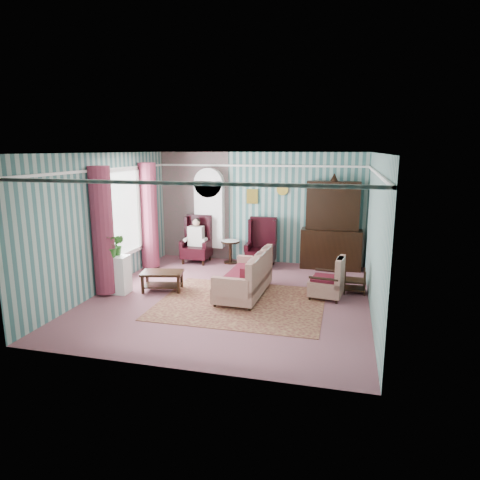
% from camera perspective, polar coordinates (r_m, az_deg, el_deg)
% --- Properties ---
extents(floor, '(6.00, 6.00, 0.00)m').
position_cam_1_polar(floor, '(8.84, -1.33, -7.62)').
color(floor, '#8F535E').
rests_on(floor, ground).
extents(room_shell, '(5.53, 6.02, 2.91)m').
position_cam_1_polar(room_shell, '(8.73, -5.01, 5.64)').
color(room_shell, '#3A6B68').
rests_on(room_shell, ground).
extents(bookcase, '(0.80, 0.28, 2.24)m').
position_cam_1_polar(bookcase, '(11.58, -4.09, 2.80)').
color(bookcase, silver).
rests_on(bookcase, floor).
extents(dresser_hutch, '(1.50, 0.56, 2.36)m').
position_cam_1_polar(dresser_hutch, '(10.90, 12.18, 2.29)').
color(dresser_hutch, black).
rests_on(dresser_hutch, floor).
extents(wingback_left, '(0.76, 0.80, 1.25)m').
position_cam_1_polar(wingback_left, '(11.39, -5.86, 0.08)').
color(wingback_left, black).
rests_on(wingback_left, floor).
extents(wingback_right, '(0.76, 0.80, 1.25)m').
position_cam_1_polar(wingback_right, '(10.93, 2.81, -0.38)').
color(wingback_right, black).
rests_on(wingback_right, floor).
extents(seated_woman, '(0.44, 0.40, 1.18)m').
position_cam_1_polar(seated_woman, '(11.40, -5.86, -0.10)').
color(seated_woman, white).
rests_on(seated_woman, floor).
extents(round_side_table, '(0.50, 0.50, 0.60)m').
position_cam_1_polar(round_side_table, '(11.34, -1.28, -1.61)').
color(round_side_table, black).
rests_on(round_side_table, floor).
extents(nest_table, '(0.45, 0.38, 0.54)m').
position_cam_1_polar(nest_table, '(9.33, 15.04, -5.23)').
color(nest_table, black).
rests_on(nest_table, floor).
extents(plant_stand, '(0.55, 0.35, 0.80)m').
position_cam_1_polar(plant_stand, '(9.36, -16.21, -4.42)').
color(plant_stand, silver).
rests_on(plant_stand, floor).
extents(rug, '(3.20, 2.60, 0.01)m').
position_cam_1_polar(rug, '(8.49, 0.11, -8.41)').
color(rug, '#4A181C').
rests_on(rug, floor).
extents(sofa, '(1.17, 1.90, 1.03)m').
position_cam_1_polar(sofa, '(8.80, 0.49, -4.18)').
color(sofa, beige).
rests_on(sofa, floor).
extents(floral_armchair, '(0.85, 0.81, 1.08)m').
position_cam_1_polar(floral_armchair, '(8.82, 11.47, -4.22)').
color(floral_armchair, beige).
rests_on(floral_armchair, floor).
extents(coffee_table, '(0.95, 0.69, 0.42)m').
position_cam_1_polar(coffee_table, '(9.31, -10.29, -5.42)').
color(coffee_table, black).
rests_on(coffee_table, floor).
extents(potted_plant_a, '(0.44, 0.39, 0.47)m').
position_cam_1_polar(potted_plant_a, '(9.10, -16.84, -0.80)').
color(potted_plant_a, '#184D19').
rests_on(potted_plant_a, plant_stand).
extents(potted_plant_b, '(0.28, 0.25, 0.43)m').
position_cam_1_polar(potted_plant_b, '(9.24, -15.93, -0.66)').
color(potted_plant_b, '#275219').
rests_on(potted_plant_b, plant_stand).
extents(potted_plant_c, '(0.25, 0.25, 0.40)m').
position_cam_1_polar(potted_plant_c, '(9.31, -16.24, -0.68)').
color(potted_plant_c, '#19501A').
rests_on(potted_plant_c, plant_stand).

